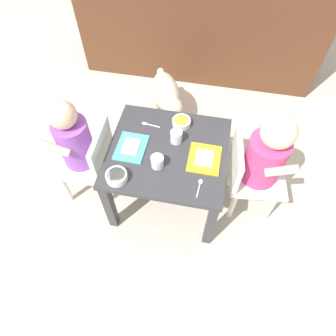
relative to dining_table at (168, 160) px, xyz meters
name	(u,v)px	position (x,y,z in m)	size (l,w,h in m)	color
ground_plane	(168,194)	(0.00, 0.00, -0.35)	(7.00, 7.00, 0.00)	beige
kitchen_cabinet_back	(201,15)	(0.00, 1.22, 0.09)	(1.72, 0.40, 0.88)	#56331E
dining_table	(168,160)	(0.00, 0.00, 0.00)	(0.58, 0.54, 0.42)	#333338
seated_child_left	(77,143)	(-0.45, -0.04, 0.07)	(0.29, 0.29, 0.68)	white
seated_child_right	(264,157)	(0.45, 0.04, 0.09)	(0.31, 0.31, 0.70)	white
dog	(167,95)	(-0.12, 0.60, -0.12)	(0.30, 0.44, 0.34)	beige
food_tray_left	(131,147)	(-0.18, -0.02, 0.08)	(0.14, 0.18, 0.02)	#4CC6BC
food_tray_right	(204,159)	(0.18, -0.02, 0.08)	(0.15, 0.18, 0.02)	gold
water_cup_left	(176,137)	(0.03, 0.07, 0.10)	(0.06, 0.06, 0.07)	white
water_cup_right	(157,162)	(-0.03, -0.09, 0.10)	(0.06, 0.06, 0.06)	white
cereal_bowl_right_side	(117,176)	(-0.20, -0.20, 0.09)	(0.10, 0.10, 0.04)	white
cereal_bowl_left_side	(181,122)	(0.03, 0.18, 0.09)	(0.09, 0.09, 0.03)	white
spoon_by_left_tray	(149,125)	(-0.13, 0.15, 0.08)	(0.10, 0.03, 0.01)	silver
spoon_by_right_tray	(199,186)	(0.18, -0.17, 0.08)	(0.02, 0.10, 0.01)	silver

